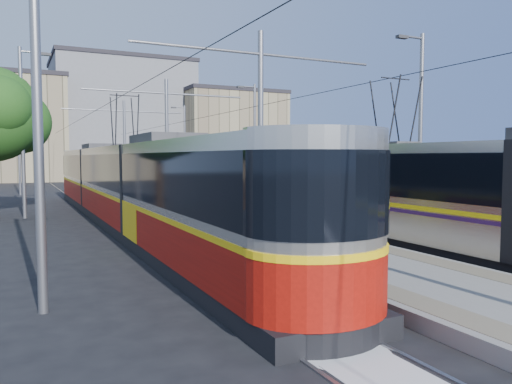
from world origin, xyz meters
TOP-DOWN VIEW (x-y plane):
  - ground at (0.00, 0.00)m, footprint 160.00×160.00m
  - platform at (0.00, 17.00)m, footprint 4.00×50.00m
  - tactile_strip_left at (-1.45, 17.00)m, footprint 0.70×50.00m
  - tactile_strip_right at (1.45, 17.00)m, footprint 0.70×50.00m
  - rails at (0.00, 17.00)m, footprint 8.71×70.00m
  - track_arrow at (-3.60, -3.00)m, footprint 1.20×5.00m
  - tram_left at (-3.60, 13.76)m, footprint 2.43×31.92m
  - tram_right at (3.60, 5.16)m, footprint 2.43×31.71m
  - catenary at (0.00, 14.15)m, footprint 9.20×70.00m
  - street_lamps at (-0.00, 21.00)m, footprint 15.18×38.22m
  - shelter at (0.99, 13.77)m, footprint 0.91×1.24m
  - building_centre at (6.00, 64.00)m, footprint 18.36×14.28m
  - building_right at (20.00, 58.00)m, footprint 14.28×10.20m

SIDE VIEW (x-z plane):
  - ground at x=0.00m, z-range 0.00..0.00m
  - track_arrow at x=-3.60m, z-range 0.00..0.01m
  - rails at x=0.00m, z-range 0.00..0.03m
  - platform at x=0.00m, z-range 0.00..0.30m
  - tactile_strip_left at x=-1.45m, z-range 0.30..0.31m
  - tactile_strip_right at x=1.45m, z-range 0.30..0.31m
  - shelter at x=0.99m, z-range 0.36..2.84m
  - tram_left at x=-3.60m, z-range -1.04..4.46m
  - tram_right at x=3.60m, z-range -0.89..4.61m
  - street_lamps at x=0.00m, z-range 0.18..8.18m
  - catenary at x=0.00m, z-range 1.02..8.02m
  - building_right at x=20.00m, z-range 0.01..12.23m
  - building_centre at x=6.00m, z-range 0.01..16.27m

